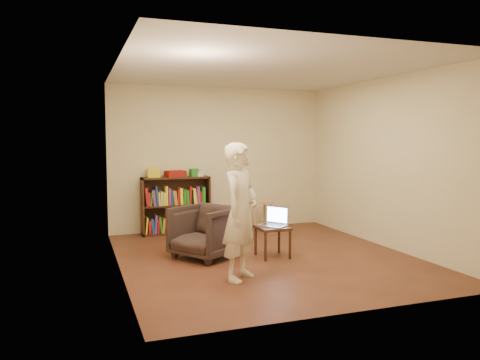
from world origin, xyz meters
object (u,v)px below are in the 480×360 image
object	(u,v)px
side_table	(273,232)
person	(240,212)
laptop	(274,221)
stool	(260,207)
armchair	(205,232)
bookshelf	(176,208)

from	to	relation	value
side_table	person	bearing A→B (deg)	-132.69
side_table	laptop	world-z (taller)	laptop
stool	armchair	distance (m)	2.06
armchair	person	distance (m)	1.21
armchair	stool	bearing A→B (deg)	102.25
side_table	person	distance (m)	1.23
armchair	laptop	bearing A→B (deg)	42.18
stool	armchair	xyz separation A→B (m)	(-1.42, -1.49, -0.08)
laptop	person	size ratio (longest dim) A/B	0.28
bookshelf	laptop	size ratio (longest dim) A/B	2.68
stool	side_table	world-z (taller)	stool
bookshelf	side_table	size ratio (longest dim) A/B	2.76
bookshelf	armchair	world-z (taller)	bookshelf
stool	armchair	size ratio (longest dim) A/B	0.69
bookshelf	stool	size ratio (longest dim) A/B	2.15
stool	side_table	distance (m)	1.84
side_table	person	size ratio (longest dim) A/B	0.27
side_table	person	xyz separation A→B (m)	(-0.78, -0.84, 0.45)
side_table	person	world-z (taller)	person
armchair	person	world-z (taller)	person
bookshelf	stool	world-z (taller)	bookshelf
bookshelf	side_table	world-z (taller)	bookshelf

